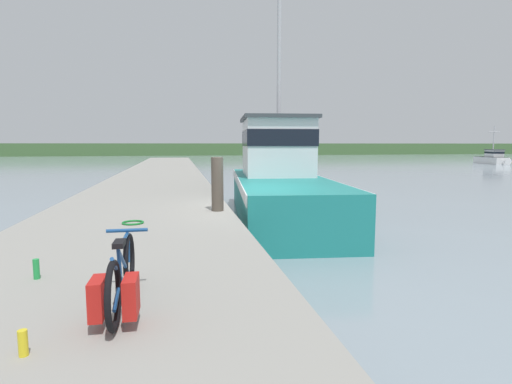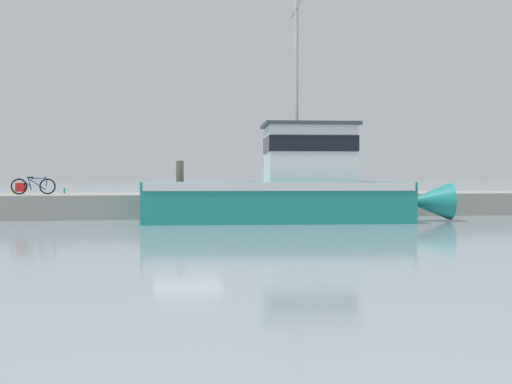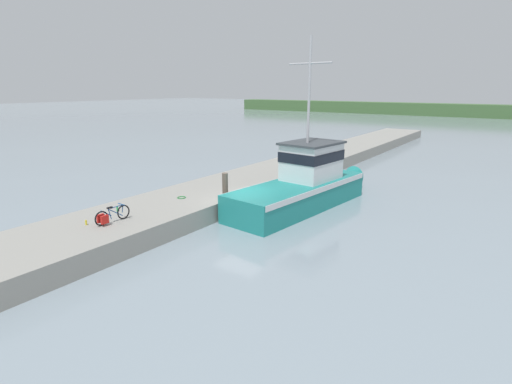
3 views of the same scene
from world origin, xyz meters
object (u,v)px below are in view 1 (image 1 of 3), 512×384
at_px(mooring_post, 217,184).
at_px(water_bottle_on_curb, 36,269).
at_px(bicycle_touring, 120,281).
at_px(boat_blue_far, 492,158).
at_px(water_bottle_by_bike, 23,343).
at_px(fishing_boat_main, 279,180).

height_order(mooring_post, water_bottle_on_curb, mooring_post).
relative_size(bicycle_touring, water_bottle_on_curb, 6.92).
bearing_deg(bicycle_touring, boat_blue_far, 45.85).
xyz_separation_m(mooring_post, water_bottle_on_curb, (-2.64, -4.57, -0.53)).
relative_size(water_bottle_on_curb, water_bottle_by_bike, 1.19).
distance_m(mooring_post, water_bottle_on_curb, 5.30).
height_order(bicycle_touring, water_bottle_on_curb, bicycle_touring).
xyz_separation_m(water_bottle_on_curb, water_bottle_by_bike, (0.51, -1.90, -0.02)).
relative_size(boat_blue_far, water_bottle_by_bike, 31.44).
xyz_separation_m(mooring_post, water_bottle_by_bike, (-2.13, -6.47, -0.55)).
bearing_deg(boat_blue_far, water_bottle_on_curb, 54.67).
bearing_deg(fishing_boat_main, water_bottle_on_curb, -115.46).
relative_size(boat_blue_far, bicycle_touring, 3.82).
bearing_deg(water_bottle_by_bike, boat_blue_far, 45.39).
height_order(boat_blue_far, bicycle_touring, boat_blue_far).
height_order(bicycle_touring, mooring_post, mooring_post).
bearing_deg(boat_blue_far, water_bottle_by_bike, 56.35).
bearing_deg(mooring_post, water_bottle_on_curb, -120.01).
bearing_deg(water_bottle_by_bike, mooring_post, 71.78).
height_order(fishing_boat_main, water_bottle_by_bike, fishing_boat_main).
xyz_separation_m(fishing_boat_main, boat_blue_far, (36.68, 31.59, -0.54)).
relative_size(fishing_boat_main, boat_blue_far, 1.73).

